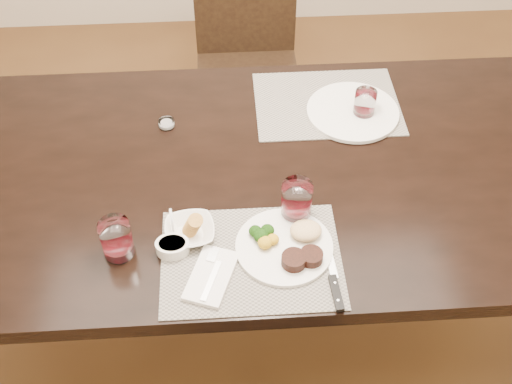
{
  "coord_description": "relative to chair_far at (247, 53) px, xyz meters",
  "views": [
    {
      "loc": [
        -0.1,
        -1.31,
        2.07
      ],
      "look_at": [
        -0.03,
        -0.15,
        0.82
      ],
      "focal_mm": 45.0,
      "sensor_mm": 36.0,
      "label": 1
    }
  ],
  "objects": [
    {
      "name": "steak_knife",
      "position": [
        0.15,
        -1.35,
        0.26
      ],
      "size": [
        0.03,
        0.24,
        0.01
      ],
      "rotation": [
        0.0,
        0.0,
        0.06
      ],
      "color": "white",
      "rests_on": "placemat_near"
    },
    {
      "name": "sauce_ramekin",
      "position": [
        -0.25,
        -1.22,
        0.27
      ],
      "size": [
        0.09,
        0.13,
        0.07
      ],
      "rotation": [
        0.0,
        0.0,
        0.13
      ],
      "color": "silver",
      "rests_on": "placemat_near"
    },
    {
      "name": "wine_glass_near",
      "position": [
        0.07,
        -1.12,
        0.3
      ],
      "size": [
        0.08,
        0.08,
        0.11
      ],
      "rotation": [
        0.0,
        0.0,
        0.35
      ],
      "color": "silver",
      "rests_on": "placemat_near"
    },
    {
      "name": "ground_plane",
      "position": [
        0.0,
        -0.93,
        -0.5
      ],
      "size": [
        4.5,
        4.5,
        0.0
      ],
      "primitive_type": "plane",
      "color": "#462B16",
      "rests_on": "ground"
    },
    {
      "name": "dinner_plate",
      "position": [
        0.04,
        -1.23,
        0.26
      ],
      "size": [
        0.25,
        0.25,
        0.05
      ],
      "rotation": [
        0.0,
        0.0,
        -0.13
      ],
      "color": "silver",
      "rests_on": "placemat_near"
    },
    {
      "name": "far_plate",
      "position": [
        0.3,
        -0.7,
        0.26
      ],
      "size": [
        0.29,
        0.29,
        0.01
      ],
      "primitive_type": "cylinder",
      "color": "silver",
      "rests_on": "placemat_far"
    },
    {
      "name": "wine_glass_far",
      "position": [
        0.33,
        -0.72,
        0.29
      ],
      "size": [
        0.07,
        0.07,
        0.09
      ],
      "rotation": [
        0.0,
        0.0,
        0.2
      ],
      "color": "silver",
      "rests_on": "placemat_far"
    },
    {
      "name": "dining_table",
      "position": [
        0.0,
        -0.93,
        0.16
      ],
      "size": [
        2.0,
        1.0,
        0.75
      ],
      "color": "black",
      "rests_on": "ground"
    },
    {
      "name": "salt_cellar",
      "position": [
        -0.29,
        -0.72,
        0.26
      ],
      "size": [
        0.05,
        0.05,
        0.02
      ],
      "rotation": [
        0.0,
        0.0,
        -0.17
      ],
      "color": "silver",
      "rests_on": "dining_table"
    },
    {
      "name": "chair_far",
      "position": [
        0.0,
        0.0,
        0.0
      ],
      "size": [
        0.42,
        0.42,
        0.9
      ],
      "color": "black",
      "rests_on": "ground"
    },
    {
      "name": "placemat_near",
      "position": [
        -0.05,
        -1.26,
        0.25
      ],
      "size": [
        0.46,
        0.34,
        0.0
      ],
      "primitive_type": "cube",
      "color": "gray",
      "rests_on": "dining_table"
    },
    {
      "name": "wine_glass_side",
      "position": [
        -0.39,
        -1.21,
        0.3
      ],
      "size": [
        0.08,
        0.08,
        0.11
      ],
      "rotation": [
        0.0,
        0.0,
        0.32
      ],
      "color": "silver",
      "rests_on": "dining_table"
    },
    {
      "name": "placemat_far",
      "position": [
        0.23,
        -0.65,
        0.25
      ],
      "size": [
        0.46,
        0.34,
        0.0
      ],
      "primitive_type": "cube",
      "color": "gray",
      "rests_on": "dining_table"
    },
    {
      "name": "cracker_bowl",
      "position": [
        -0.21,
        -1.17,
        0.27
      ],
      "size": [
        0.14,
        0.14,
        0.06
      ],
      "rotation": [
        0.0,
        0.0,
        0.11
      ],
      "color": "silver",
      "rests_on": "placemat_near"
    },
    {
      "name": "napkin_fork",
      "position": [
        -0.16,
        -1.31,
        0.26
      ],
      "size": [
        0.15,
        0.19,
        0.02
      ],
      "rotation": [
        0.0,
        0.0,
        -0.35
      ],
      "color": "white",
      "rests_on": "placemat_near"
    }
  ]
}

